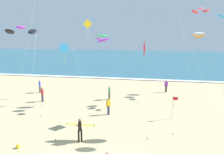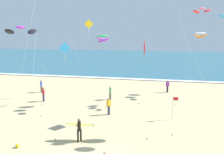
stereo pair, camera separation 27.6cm
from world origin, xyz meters
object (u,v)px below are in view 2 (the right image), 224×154
object	(u,v)px
kite_diamond_cobalt_mid	(64,50)
beach_ball	(18,146)
kite_arc_rose_distant	(202,11)
kite_diamond_scarlet_close	(144,51)
bystander_green_top	(110,93)
kite_arc_ivory_high	(200,35)
kite_arc_emerald_outer	(103,39)
kite_diamond_golden_far	(88,27)
bystander_blue_top	(41,86)
surfer_lead	(80,127)
bystander_yellow_top	(109,106)
kite_arc_violet_extra	(21,30)
bystander_purple_top	(168,86)
lifeguard_flag	(173,106)
bystander_red_top	(43,94)

from	to	relation	value
kite_diamond_cobalt_mid	beach_ball	xyz separation A→B (m)	(0.95, -10.54, -5.60)
kite_arc_rose_distant	kite_diamond_scarlet_close	world-z (taller)	kite_arc_rose_distant
bystander_green_top	kite_diamond_cobalt_mid	bearing A→B (deg)	-154.55
kite_arc_ivory_high	kite_arc_emerald_outer	world-z (taller)	kite_arc_ivory_high
kite_diamond_scarlet_close	kite_diamond_golden_far	bearing A→B (deg)	133.16
bystander_blue_top	beach_ball	size ratio (longest dim) A/B	5.68
beach_ball	bystander_green_top	bearing A→B (deg)	74.50
surfer_lead	bystander_yellow_top	distance (m)	5.86
kite_arc_violet_extra	bystander_yellow_top	world-z (taller)	kite_arc_violet_extra
kite_arc_ivory_high	bystander_yellow_top	xyz separation A→B (m)	(-8.99, -9.93, -6.37)
bystander_purple_top	kite_diamond_golden_far	bearing A→B (deg)	-161.38
bystander_purple_top	lifeguard_flag	world-z (taller)	lifeguard_flag
kite_diamond_golden_far	beach_ball	world-z (taller)	kite_diamond_golden_far
kite_diamond_golden_far	kite_arc_rose_distant	size ratio (longest dim) A/B	0.90
surfer_lead	bystander_purple_top	distance (m)	16.79
kite_diamond_scarlet_close	beach_ball	distance (m)	11.78
kite_arc_emerald_outer	surfer_lead	bearing A→B (deg)	-87.14
surfer_lead	bystander_blue_top	xyz separation A→B (m)	(-9.49, 12.26, -0.23)
kite_arc_violet_extra	lifeguard_flag	distance (m)	13.64
kite_arc_ivory_high	beach_ball	size ratio (longest dim) A/B	26.96
kite_diamond_cobalt_mid	bystander_purple_top	size ratio (longest dim) A/B	4.11
kite_diamond_scarlet_close	bystander_yellow_top	size ratio (longest dim) A/B	4.35
kite_arc_rose_distant	lifeguard_flag	size ratio (longest dim) A/B	4.79
bystander_red_top	beach_ball	world-z (taller)	bystander_red_top
bystander_green_top	bystander_yellow_top	xyz separation A→B (m)	(0.97, -4.98, 0.00)
bystander_blue_top	bystander_green_top	bearing A→B (deg)	-8.99
kite_arc_ivory_high	kite_diamond_scarlet_close	distance (m)	12.44
lifeguard_flag	beach_ball	distance (m)	12.82
beach_ball	kite_diamond_cobalt_mid	bearing A→B (deg)	95.17
kite_arc_rose_distant	kite_arc_violet_extra	distance (m)	18.21
kite_arc_ivory_high	bystander_purple_top	bearing A→B (deg)	-177.89
bystander_green_top	kite_arc_emerald_outer	bearing A→B (deg)	-95.99
kite_arc_violet_extra	bystander_purple_top	world-z (taller)	kite_arc_violet_extra
bystander_purple_top	kite_arc_violet_extra	bearing A→B (deg)	-121.20
kite_arc_emerald_outer	bystander_yellow_top	xyz separation A→B (m)	(1.21, -2.70, -6.11)
bystander_red_top	kite_arc_violet_extra	bearing A→B (deg)	-68.62
kite_diamond_golden_far	kite_arc_violet_extra	size ratio (longest dim) A/B	1.13
bystander_green_top	bystander_yellow_top	size ratio (longest dim) A/B	1.00
kite_arc_ivory_high	kite_arc_emerald_outer	size ratio (longest dim) A/B	1.04
bystander_green_top	bystander_yellow_top	world-z (taller)	same
kite_arc_rose_distant	bystander_purple_top	xyz separation A→B (m)	(-3.05, 3.57, -8.94)
kite_diamond_golden_far	kite_arc_rose_distant	world-z (taller)	kite_arc_rose_distant
bystander_yellow_top	lifeguard_flag	size ratio (longest dim) A/B	0.76
kite_arc_ivory_high	surfer_lead	bearing A→B (deg)	-121.84
surfer_lead	kite_arc_violet_extra	size ratio (longest dim) A/B	0.29
lifeguard_flag	bystander_green_top	bearing A→B (deg)	143.02
kite_diamond_scarlet_close	bystander_yellow_top	xyz separation A→B (m)	(-3.25, 1.05, -5.26)
kite_arc_ivory_high	lifeguard_flag	distance (m)	12.08
kite_diamond_cobalt_mid	kite_arc_emerald_outer	size ratio (longest dim) A/B	0.90
bystander_yellow_top	surfer_lead	bearing A→B (deg)	-97.70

